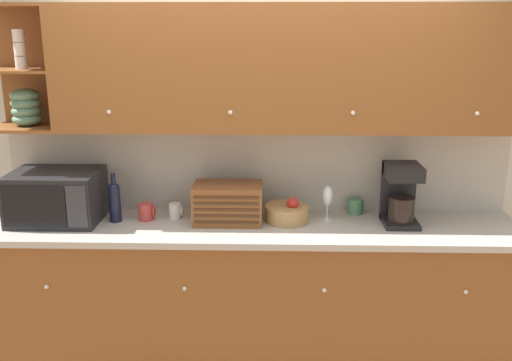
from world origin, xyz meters
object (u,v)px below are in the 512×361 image
Objects in this scene: microwave at (56,197)px; mug at (176,211)px; fruit_basket at (287,213)px; wine_glass at (328,197)px; coffee_maker at (401,193)px; mug_patterned_third at (146,212)px; wine_bottle at (115,200)px; mug_blue_second at (355,206)px; bread_box at (228,203)px.

microwave is 0.75m from mug.
fruit_basket is (1.45, 0.02, -0.10)m from microwave.
wine_glass is 0.45m from coffee_maker.
mug_patterned_third is at bearing 2.96° from microwave.
coffee_maker reaches higher than wine_bottle.
fruit_basket is 0.72× the size of coffee_maker.
mug_blue_second is at bearing 20.42° from fruit_basket.
microwave is 1.08m from bread_box.
mug_patterned_third is at bearing -165.92° from mug.
fruit_basket is (0.71, -0.05, 0.01)m from mug.
mug is at bearing 169.00° from bread_box.
wine_bottle is 1.78m from coffee_maker.
wine_bottle reaches higher than mug.
mug_blue_second is at bearing 7.29° from wine_bottle.
coffee_maker reaches higher than wine_glass.
mug is 0.71m from fruit_basket.
wine_glass is at bearing 2.68° from wine_bottle.
bread_box reaches higher than wine_glass.
wine_bottle is at bearing -179.42° from coffee_maker.
mug_patterned_third is 0.48× the size of wine_glass.
wine_bottle is 0.39m from mug.
mug_patterned_third is 1.15m from wine_glass.
bread_box is 1.91× the size of wine_glass.
wine_bottle is 2.88× the size of mug_patterned_third.
microwave is 1.45m from fruit_basket.
wine_bottle reaches higher than wine_glass.
coffee_maker is (0.44, -0.04, 0.04)m from wine_glass.
mug_patterned_third is 0.39× the size of fruit_basket.
microwave reaches higher than wine_bottle.
wine_bottle reaches higher than mug_patterned_third.
microwave reaches higher than bread_box.
fruit_basket is 0.48m from mug_blue_second.
mug_patterned_third is at bearing 179.74° from fruit_basket.
mug_patterned_third is 1.01× the size of mug_blue_second.
bread_box is 1.55× the size of fruit_basket.
bread_box is at bearing -167.30° from mug_blue_second.
fruit_basket is at bearing 1.49° from wine_bottle.
microwave is 5.01× the size of mug_patterned_third.
mug is 0.89× the size of mug_blue_second.
mug is at bearing 179.14° from wine_glass.
coffee_maker reaches higher than mug.
mug is 0.25× the size of coffee_maker.
mug_patterned_third reaches higher than mug_blue_second.
microwave is 5.06× the size of mug_blue_second.
wine_bottle is 1.54m from mug_blue_second.
mug_patterned_third is 0.89m from fruit_basket.
fruit_basket is (0.37, 0.02, -0.07)m from bread_box.
fruit_basket is 0.71m from coffee_maker.
bread_box is 1.07m from coffee_maker.
coffee_maker is at bearing 0.40° from bread_box.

